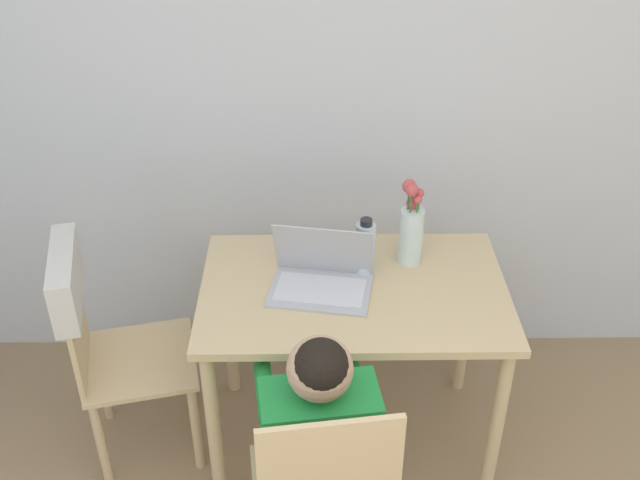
{
  "coord_description": "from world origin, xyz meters",
  "views": [
    {
      "loc": [
        -0.19,
        -0.47,
        2.29
      ],
      "look_at": [
        -0.16,
        1.63,
        0.93
      ],
      "focal_mm": 42.0,
      "sensor_mm": 36.0,
      "label": 1
    }
  ],
  "objects_px": {
    "person_seated": "(318,429)",
    "chair_spare": "(97,325)",
    "water_bottle": "(364,248)",
    "laptop": "(322,274)",
    "flower_vase": "(411,228)"
  },
  "relations": [
    {
      "from": "person_seated",
      "to": "chair_spare",
      "type": "bearing_deg",
      "value": -41.22
    },
    {
      "from": "chair_spare",
      "to": "water_bottle",
      "type": "distance_m",
      "value": 0.97
    },
    {
      "from": "person_seated",
      "to": "water_bottle",
      "type": "bearing_deg",
      "value": -112.34
    },
    {
      "from": "laptop",
      "to": "flower_vase",
      "type": "relative_size",
      "value": 1.14
    },
    {
      "from": "laptop",
      "to": "person_seated",
      "type": "bearing_deg",
      "value": -82.22
    },
    {
      "from": "person_seated",
      "to": "laptop",
      "type": "height_order",
      "value": "person_seated"
    },
    {
      "from": "chair_spare",
      "to": "laptop",
      "type": "relative_size",
      "value": 2.44
    },
    {
      "from": "water_bottle",
      "to": "laptop",
      "type": "bearing_deg",
      "value": -151.86
    },
    {
      "from": "person_seated",
      "to": "flower_vase",
      "type": "relative_size",
      "value": 3.07
    },
    {
      "from": "chair_spare",
      "to": "flower_vase",
      "type": "bearing_deg",
      "value": -93.02
    },
    {
      "from": "laptop",
      "to": "water_bottle",
      "type": "height_order",
      "value": "laptop"
    },
    {
      "from": "person_seated",
      "to": "laptop",
      "type": "distance_m",
      "value": 0.58
    },
    {
      "from": "person_seated",
      "to": "water_bottle",
      "type": "relative_size",
      "value": 4.59
    },
    {
      "from": "chair_spare",
      "to": "water_bottle",
      "type": "xyz_separation_m",
      "value": [
        0.94,
        0.11,
        0.24
      ]
    },
    {
      "from": "chair_spare",
      "to": "person_seated",
      "type": "bearing_deg",
      "value": -136.36
    }
  ]
}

